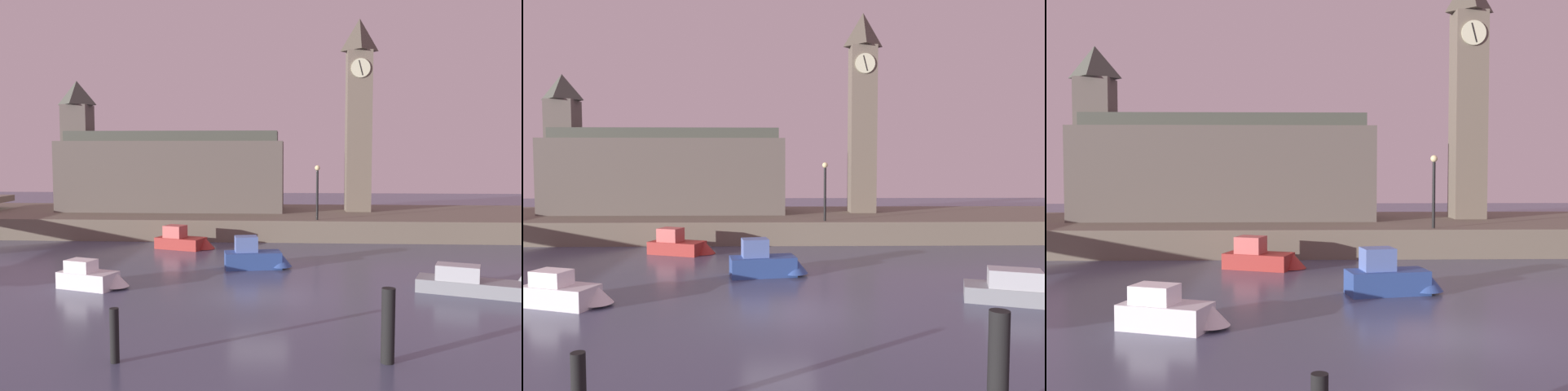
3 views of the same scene
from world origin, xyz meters
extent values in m
plane|color=#474C66|center=(0.00, 0.00, 0.00)|extent=(120.00, 120.00, 0.00)
cube|color=#6B6051|center=(0.00, 20.00, 0.75)|extent=(70.00, 12.00, 1.50)
cube|color=#6B6051|center=(6.56, 20.85, 7.72)|extent=(1.90, 1.90, 12.43)
cylinder|color=beige|center=(6.56, 19.83, 12.52)|extent=(1.45, 0.12, 1.45)
cube|color=black|center=(6.56, 19.76, 12.52)|extent=(0.35, 0.04, 1.14)
pyramid|color=#4A4339|center=(6.56, 20.85, 15.18)|extent=(2.10, 2.10, 2.50)
cube|color=#5B544C|center=(-8.13, 20.87, 4.25)|extent=(17.59, 5.19, 5.49)
cube|color=#5B544C|center=(-15.89, 20.87, 5.71)|extent=(2.06, 2.06, 8.41)
pyramid|color=#474C42|center=(-15.89, 20.87, 10.88)|extent=(2.27, 2.27, 1.93)
cube|color=#42473D|center=(-8.13, 20.87, 7.39)|extent=(16.71, 3.11, 0.80)
cylinder|color=black|center=(3.13, 14.81, 3.20)|extent=(0.16, 0.16, 3.39)
sphere|color=#F2E099|center=(3.13, 14.81, 5.07)|extent=(0.36, 0.36, 0.36)
cylinder|color=black|center=(-3.76, -7.77, 0.81)|extent=(0.27, 0.27, 1.62)
cylinder|color=black|center=(4.22, -7.34, 1.11)|extent=(0.40, 0.40, 2.22)
cube|color=maroon|center=(-5.68, 11.48, 0.36)|extent=(3.35, 2.43, 0.72)
cube|color=#CC5651|center=(-6.04, 11.48, 1.10)|extent=(1.50, 1.40, 0.77)
cone|color=maroon|center=(-4.17, 11.48, 0.39)|extent=(1.73, 1.73, 0.75)
cube|color=silver|center=(-7.82, 0.99, 0.38)|extent=(2.84, 2.01, 0.75)
cube|color=white|center=(-8.12, 0.99, 1.03)|extent=(1.46, 1.24, 0.54)
cone|color=silver|center=(-6.53, 0.99, 0.42)|extent=(1.45, 1.45, 0.64)
cube|color=#2D4C93|center=(-0.66, 5.70, 0.44)|extent=(3.15, 1.85, 0.89)
cube|color=#5B7AC1|center=(-1.01, 5.70, 1.30)|extent=(1.32, 1.13, 0.83)
cone|color=#2D4C93|center=(0.82, 5.70, 0.49)|extent=(1.39, 1.39, 0.74)
cube|color=gray|center=(9.17, 0.96, 0.30)|extent=(4.70, 2.92, 0.59)
cube|color=#A8ADB2|center=(8.64, 0.96, 0.93)|extent=(2.06, 1.60, 0.67)
camera|label=1|loc=(1.41, -23.42, 6.17)|focal=38.43mm
camera|label=2|loc=(-0.18, -16.71, 5.04)|focal=34.12mm
camera|label=3|loc=(-4.18, -16.96, 4.75)|focal=43.00mm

